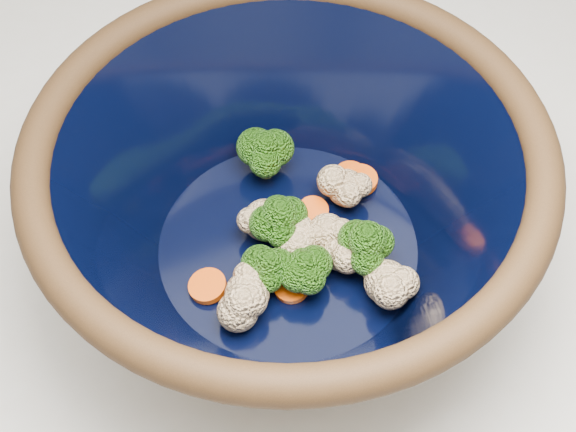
% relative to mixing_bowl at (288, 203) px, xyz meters
% --- Properties ---
extents(mixing_bowl, '(0.47, 0.47, 0.17)m').
position_rel_mixing_bowl_xyz_m(mixing_bowl, '(0.00, 0.00, 0.00)').
color(mixing_bowl, black).
rests_on(mixing_bowl, counter).
extents(vegetable_pile, '(0.18, 0.19, 0.06)m').
position_rel_mixing_bowl_xyz_m(vegetable_pile, '(0.01, -0.01, -0.03)').
color(vegetable_pile, '#608442').
rests_on(vegetable_pile, mixing_bowl).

